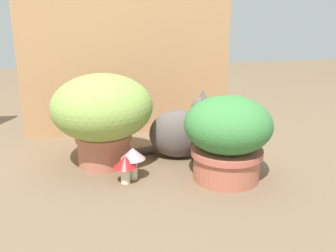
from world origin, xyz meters
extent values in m
plane|color=brown|center=(0.00, 0.00, 0.00)|extent=(6.00, 6.00, 0.00)
cube|color=tan|center=(0.03, 0.52, 0.43)|extent=(1.09, 0.03, 0.87)
cylinder|color=#BC6A52|center=(-0.12, 0.11, 0.07)|extent=(0.23, 0.23, 0.14)
cylinder|color=#BA6F52|center=(-0.12, 0.11, 0.13)|extent=(0.24, 0.24, 0.02)
ellipsoid|color=#87A64B|center=(-0.12, 0.11, 0.26)|extent=(0.43, 0.43, 0.28)
cylinder|color=#B9664E|center=(0.36, -0.13, 0.06)|extent=(0.26, 0.26, 0.13)
cylinder|color=#C06153|center=(0.36, -0.13, 0.11)|extent=(0.28, 0.28, 0.02)
ellipsoid|color=#3A7E3B|center=(0.36, -0.13, 0.23)|extent=(0.34, 0.34, 0.22)
ellipsoid|color=#594F4C|center=(0.22, 0.13, 0.11)|extent=(0.28, 0.21, 0.22)
ellipsoid|color=gray|center=(0.31, 0.11, 0.10)|extent=(0.09, 0.11, 0.11)
sphere|color=#594F4C|center=(0.32, 0.11, 0.23)|extent=(0.13, 0.13, 0.11)
cone|color=#594F4C|center=(0.33, 0.14, 0.29)|extent=(0.04, 0.04, 0.04)
cone|color=#594F4C|center=(0.32, 0.08, 0.29)|extent=(0.04, 0.04, 0.04)
cylinder|color=#594F4C|center=(0.11, 0.19, 0.02)|extent=(0.19, 0.07, 0.07)
cylinder|color=silver|center=(-0.01, -0.07, 0.04)|extent=(0.03, 0.03, 0.09)
cone|color=pink|center=(-0.01, -0.07, 0.11)|extent=(0.10, 0.10, 0.05)
cylinder|color=#E8E9C4|center=(-0.04, -0.10, 0.03)|extent=(0.04, 0.04, 0.07)
cone|color=red|center=(-0.04, -0.10, 0.09)|extent=(0.09, 0.09, 0.05)
camera|label=1|loc=(-0.13, -1.45, 0.66)|focal=40.44mm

